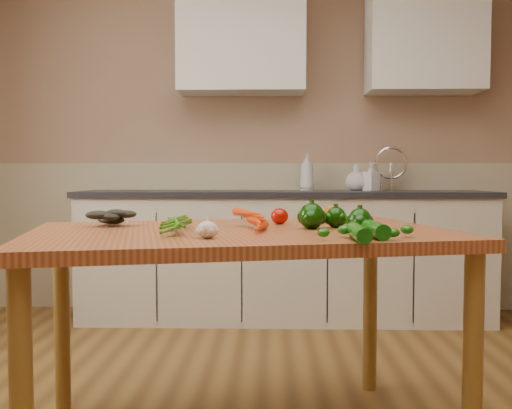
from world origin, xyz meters
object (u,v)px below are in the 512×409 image
at_px(tomato_a, 280,216).
at_px(zucchini_b, 358,233).
at_px(pepper_a, 312,216).
at_px(zucchini_a, 376,230).
at_px(tomato_c, 334,214).
at_px(carrot_bunch, 229,220).
at_px(table, 241,254).
at_px(tomato_b, 313,216).
at_px(garlic_bulb, 207,230).
at_px(soap_bottle_a, 307,172).
at_px(soap_bottle_b, 371,177).
at_px(leafy_greens, 111,212).
at_px(pepper_b, 336,217).
at_px(soap_bottle_c, 356,177).
at_px(pepper_c, 360,220).

relative_size(tomato_a, zucchini_b, 0.33).
distance_m(pepper_a, zucchini_a, 0.35).
height_order(pepper_a, zucchini_b, pepper_a).
distance_m(pepper_a, tomato_c, 0.29).
bearing_deg(carrot_bunch, table, 9.25).
relative_size(pepper_a, tomato_b, 1.32).
bearing_deg(tomato_a, garlic_bulb, -114.28).
relative_size(table, garlic_bulb, 25.85).
height_order(tomato_a, zucchini_a, tomato_a).
bearing_deg(soap_bottle_a, tomato_a, 80.23).
relative_size(table, zucchini_a, 8.26).
bearing_deg(soap_bottle_a, soap_bottle_b, 168.40).
height_order(soap_bottle_b, tomato_c, soap_bottle_b).
height_order(garlic_bulb, pepper_a, pepper_a).
bearing_deg(leafy_greens, table, -15.81).
distance_m(pepper_b, tomato_b, 0.18).
relative_size(carrot_bunch, garlic_bulb, 4.29).
height_order(soap_bottle_b, zucchini_b, soap_bottle_b).
xyz_separation_m(soap_bottle_a, pepper_b, (-0.01, -1.95, -0.18)).
distance_m(soap_bottle_c, pepper_b, 1.97).
relative_size(carrot_bunch, tomato_a, 3.93).
relative_size(pepper_c, zucchini_b, 0.39).
bearing_deg(garlic_bulb, table, 72.83).
bearing_deg(garlic_bulb, soap_bottle_a, 78.82).
bearing_deg(garlic_bulb, tomato_c, 52.25).
bearing_deg(tomato_a, table, -122.24).
bearing_deg(soap_bottle_b, leafy_greens, 107.25).
xyz_separation_m(table, tomato_c, (0.38, 0.31, 0.13)).
bearing_deg(zucchini_b, tomato_c, 90.44).
bearing_deg(tomato_b, soap_bottle_b, 72.58).
bearing_deg(table, garlic_bulb, -120.24).
distance_m(soap_bottle_b, leafy_greens, 2.28).
bearing_deg(leafy_greens, zucchini_a, -22.56).
bearing_deg(pepper_c, pepper_b, 110.03).
xyz_separation_m(carrot_bunch, zucchini_a, (0.49, -0.24, -0.01)).
distance_m(garlic_bulb, pepper_a, 0.49).
height_order(pepper_b, zucchini_b, pepper_b).
distance_m(soap_bottle_b, tomato_c, 1.74).
distance_m(tomato_a, zucchini_b, 0.62).
distance_m(leafy_greens, tomato_a, 0.68).
distance_m(pepper_a, tomato_b, 0.21).
bearing_deg(zucchini_a, tomato_b, 107.99).
bearing_deg(pepper_a, garlic_bulb, -136.72).
height_order(pepper_c, zucchini_a, pepper_c).
distance_m(soap_bottle_a, leafy_greens, 2.11).
xyz_separation_m(pepper_a, pepper_c, (0.16, -0.12, -0.01)).
xyz_separation_m(garlic_bulb, pepper_b, (0.45, 0.39, 0.01)).
distance_m(table, soap_bottle_b, 2.16).
bearing_deg(tomato_c, zucchini_b, -89.56).
xyz_separation_m(soap_bottle_b, zucchini_b, (-0.44, -2.32, -0.16)).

